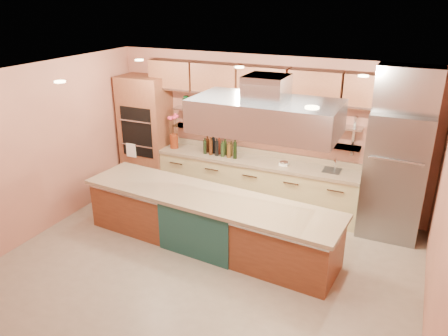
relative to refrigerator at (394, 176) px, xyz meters
The scene contains 21 objects.
floor 3.35m from the refrigerator, 137.68° to the right, with size 6.00×5.00×0.02m, color gray.
ceiling 3.63m from the refrigerator, 137.68° to the right, with size 6.00×5.00×0.02m, color black.
wall_back 2.40m from the refrigerator, behind, with size 6.00×0.04×2.80m, color #B76F56.
wall_front 5.21m from the refrigerator, 116.86° to the right, with size 6.00×0.04×2.80m, color #B76F56.
wall_left 5.77m from the refrigerator, 158.20° to the right, with size 0.04×5.00×2.80m, color #B76F56.
wall_right 2.26m from the refrigerator, 73.10° to the right, with size 0.04×5.00×2.80m, color #B76F56.
oven_stack 4.80m from the refrigerator, behind, with size 0.95×0.64×2.30m, color brown.
refrigerator is the anchor object (origin of this frame).
back_counter 2.47m from the refrigerator, behind, with size 3.84×0.64×0.93m, color tan.
wall_shelf_lower 2.43m from the refrigerator, behind, with size 3.60×0.26×0.03m, color #ABAEB2.
wall_shelf_upper 2.50m from the refrigerator, behind, with size 3.60×0.26×0.03m, color #ABAEB2.
upper_cabinets 2.69m from the refrigerator, behind, with size 4.60×0.36×0.55m, color brown.
range_hood 2.61m from the refrigerator, 136.76° to the right, with size 2.00×1.00×0.45m, color #ABAEB2.
ceiling_downlights 3.50m from the refrigerator, 140.46° to the right, with size 4.00×2.80×0.02m, color #FFE5A5.
island 3.10m from the refrigerator, 148.48° to the right, with size 4.15×0.90×0.87m, color brown.
flower_vase 4.13m from the refrigerator, behind, with size 0.16×0.16×0.29m, color maroon.
oil_bottle_cluster 3.10m from the refrigerator, behind, with size 0.75×0.21×0.24m, color black.
kitchen_scale 1.86m from the refrigerator, behind, with size 0.15×0.12×0.09m, color white.
bar_faucet 0.97m from the refrigerator, behind, with size 0.03×0.03×0.24m, color white.
copper_kettle 3.51m from the refrigerator, behind, with size 0.19×0.19×0.15m, color #CC6E2F.
green_canister 3.21m from the refrigerator, behind, with size 0.14×0.14×0.16m, color #0E451B.
Camera 1 is at (2.55, -4.92, 3.80)m, focal length 35.00 mm.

